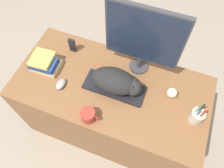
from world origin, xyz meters
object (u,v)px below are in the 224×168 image
object	(u,v)px
monitor	(144,38)
pen_cup	(197,116)
book_stack	(44,63)
computer_mouse	(61,84)
coffee_mug	(88,115)
baseball	(172,93)
keyboard	(114,87)
cat	(117,82)
phone	(72,45)

from	to	relation	value
monitor	pen_cup	distance (m)	0.61
pen_cup	book_stack	world-z (taller)	pen_cup
computer_mouse	coffee_mug	bearing A→B (deg)	-28.34
coffee_mug	baseball	distance (m)	0.60
keyboard	pen_cup	distance (m)	0.59
cat	computer_mouse	bearing A→B (deg)	-163.27
keyboard	baseball	distance (m)	0.41
coffee_mug	pen_cup	world-z (taller)	pen_cup
monitor	baseball	world-z (taller)	monitor
coffee_mug	monitor	bearing A→B (deg)	70.43
coffee_mug	phone	distance (m)	0.60
monitor	computer_mouse	bearing A→B (deg)	-142.98
cat	phone	xyz separation A→B (m)	(-0.45, 0.21, -0.04)
cat	computer_mouse	size ratio (longest dim) A/B	3.60
coffee_mug	book_stack	size ratio (longest dim) A/B	0.59
coffee_mug	phone	size ratio (longest dim) A/B	1.01
baseball	coffee_mug	bearing A→B (deg)	-142.22
pen_cup	phone	distance (m)	1.04
pen_cup	phone	xyz separation A→B (m)	(-1.02, 0.24, 0.01)
baseball	phone	world-z (taller)	phone
coffee_mug	pen_cup	distance (m)	0.71
book_stack	coffee_mug	bearing A→B (deg)	-28.41
phone	monitor	bearing A→B (deg)	3.67
phone	book_stack	xyz separation A→B (m)	(-0.12, -0.22, -0.01)
coffee_mug	pen_cup	xyz separation A→B (m)	(0.66, 0.25, 0.01)
keyboard	computer_mouse	distance (m)	0.39
cat	phone	world-z (taller)	cat
keyboard	book_stack	world-z (taller)	book_stack
baseball	cat	bearing A→B (deg)	-166.22
computer_mouse	baseball	distance (m)	0.80
baseball	book_stack	distance (m)	0.96
cat	monitor	distance (m)	0.34
monitor	phone	distance (m)	0.60
book_stack	pen_cup	bearing A→B (deg)	-0.65
coffee_mug	keyboard	bearing A→B (deg)	74.43
keyboard	monitor	bearing A→B (deg)	66.12
keyboard	coffee_mug	world-z (taller)	coffee_mug
baseball	book_stack	world-z (taller)	book_stack
monitor	computer_mouse	distance (m)	0.67
monitor	pen_cup	xyz separation A→B (m)	(0.48, -0.27, -0.27)
computer_mouse	pen_cup	xyz separation A→B (m)	(0.95, 0.09, 0.03)
monitor	baseball	distance (m)	0.44
computer_mouse	book_stack	size ratio (longest dim) A/B	0.45
coffee_mug	baseball	bearing A→B (deg)	37.78
baseball	keyboard	bearing A→B (deg)	-166.89
pen_cup	baseball	size ratio (longest dim) A/B	2.95
computer_mouse	pen_cup	world-z (taller)	pen_cup
baseball	phone	xyz separation A→B (m)	(-0.83, 0.12, 0.03)
phone	book_stack	bearing A→B (deg)	-119.07
book_stack	keyboard	bearing A→B (deg)	1.62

